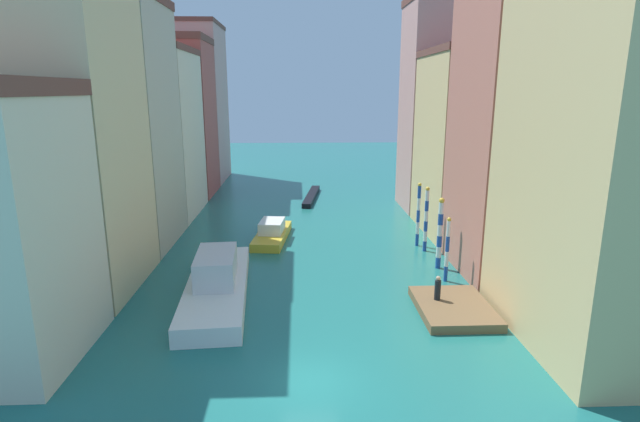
# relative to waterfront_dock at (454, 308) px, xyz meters

# --- Properties ---
(ground_plane) EXTENTS (154.00, 154.00, 0.00)m
(ground_plane) POSITION_rel_waterfront_dock_xyz_m (-8.43, 17.79, -0.26)
(ground_plane) COLOR #1E6B66
(building_left_1) EXTENTS (8.14, 9.47, 19.34)m
(building_left_1) POSITION_rel_waterfront_dock_xyz_m (-23.19, 4.84, 9.43)
(building_left_1) COLOR beige
(building_left_1) RESTS_ON ground
(building_left_2) EXTENTS (8.14, 9.52, 19.55)m
(building_left_2) POSITION_rel_waterfront_dock_xyz_m (-23.19, 14.35, 9.53)
(building_left_2) COLOR #BCB299
(building_left_2) RESTS_ON ground
(building_left_3) EXTENTS (8.14, 10.60, 16.52)m
(building_left_3) POSITION_rel_waterfront_dock_xyz_m (-23.19, 24.40, 8.02)
(building_left_3) COLOR beige
(building_left_3) RESTS_ON ground
(building_left_4) EXTENTS (8.14, 8.85, 18.51)m
(building_left_4) POSITION_rel_waterfront_dock_xyz_m (-23.19, 34.52, 9.01)
(building_left_4) COLOR #B25147
(building_left_4) RESTS_ON ground
(building_left_5) EXTENTS (8.14, 10.95, 21.20)m
(building_left_5) POSITION_rel_waterfront_dock_xyz_m (-23.19, 44.45, 10.35)
(building_left_5) COLOR tan
(building_left_5) RESTS_ON ground
(building_right_0) EXTENTS (8.14, 11.37, 19.53)m
(building_right_0) POSITION_rel_waterfront_dock_xyz_m (6.32, -3.33, 9.52)
(building_right_0) COLOR #DBB77A
(building_right_0) RESTS_ON ground
(building_right_1) EXTENTS (8.14, 8.93, 21.03)m
(building_right_1) POSITION_rel_waterfront_dock_xyz_m (6.32, 6.92, 10.26)
(building_right_1) COLOR #C6705B
(building_right_1) RESTS_ON ground
(building_right_2) EXTENTS (8.14, 10.52, 15.88)m
(building_right_2) POSITION_rel_waterfront_dock_xyz_m (6.32, 16.70, 7.69)
(building_right_2) COLOR #DBB77A
(building_right_2) RESTS_ON ground
(building_right_3) EXTENTS (8.14, 7.62, 21.58)m
(building_right_3) POSITION_rel_waterfront_dock_xyz_m (6.32, 26.04, 10.55)
(building_right_3) COLOR tan
(building_right_3) RESTS_ON ground
(waterfront_dock) EXTENTS (4.07, 5.44, 0.52)m
(waterfront_dock) POSITION_rel_waterfront_dock_xyz_m (0.00, 0.00, 0.00)
(waterfront_dock) COLOR brown
(waterfront_dock) RESTS_ON ground
(person_on_dock) EXTENTS (0.36, 0.36, 1.45)m
(person_on_dock) POSITION_rel_waterfront_dock_xyz_m (-0.80, 0.62, 0.93)
(person_on_dock) COLOR black
(person_on_dock) RESTS_ON waterfront_dock
(mooring_pole_0) EXTENTS (0.27, 0.27, 4.40)m
(mooring_pole_0) POSITION_rel_waterfront_dock_xyz_m (0.91, 4.72, 1.99)
(mooring_pole_0) COLOR #1E479E
(mooring_pole_0) RESTS_ON ground
(mooring_pole_1) EXTENTS (0.39, 0.39, 5.15)m
(mooring_pole_1) POSITION_rel_waterfront_dock_xyz_m (1.10, 7.22, 2.38)
(mooring_pole_1) COLOR #1E479E
(mooring_pole_1) RESTS_ON ground
(mooring_pole_2) EXTENTS (0.32, 0.32, 5.18)m
(mooring_pole_2) POSITION_rel_waterfront_dock_xyz_m (1.11, 11.09, 2.38)
(mooring_pole_2) COLOR #1E479E
(mooring_pole_2) RESTS_ON ground
(mooring_pole_3) EXTENTS (0.30, 0.30, 5.24)m
(mooring_pole_3) POSITION_rel_waterfront_dock_xyz_m (0.83, 12.51, 2.41)
(mooring_pole_3) COLOR #1E479E
(mooring_pole_3) RESTS_ON ground
(vaporetto_white) EXTENTS (4.43, 13.13, 2.79)m
(vaporetto_white) POSITION_rel_waterfront_dock_xyz_m (-13.93, 2.89, 0.65)
(vaporetto_white) COLOR white
(vaporetto_white) RESTS_ON ground
(gondola_black) EXTENTS (2.39, 10.62, 0.53)m
(gondola_black) POSITION_rel_waterfront_dock_xyz_m (-7.36, 31.05, 0.01)
(gondola_black) COLOR black
(gondola_black) RESTS_ON ground
(motorboat_0) EXTENTS (3.21, 7.67, 1.68)m
(motorboat_0) POSITION_rel_waterfront_dock_xyz_m (-11.14, 14.70, 0.35)
(motorboat_0) COLOR gold
(motorboat_0) RESTS_ON ground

